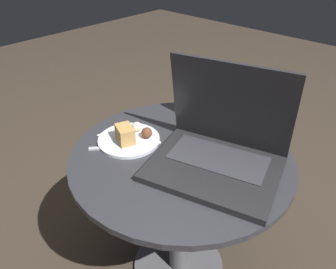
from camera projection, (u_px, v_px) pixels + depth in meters
name	position (u px, v px, depth m)	size (l,w,h in m)	color
ground_plane	(178.00, 265.00, 1.21)	(6.00, 6.00, 0.00)	#382D23
table	(181.00, 188.00, 1.00)	(0.63, 0.63, 0.51)	#515156
napkin	(128.00, 139.00, 0.99)	(0.17, 0.12, 0.00)	white
laptop	(219.00, 147.00, 0.86)	(0.39, 0.34, 0.27)	#232326
beer_glass	(203.00, 94.00, 1.04)	(0.06, 0.06, 0.19)	gold
snack_plate	(130.00, 137.00, 0.97)	(0.19, 0.19, 0.06)	silver
fork	(128.00, 147.00, 0.95)	(0.15, 0.15, 0.00)	#B2B2B7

